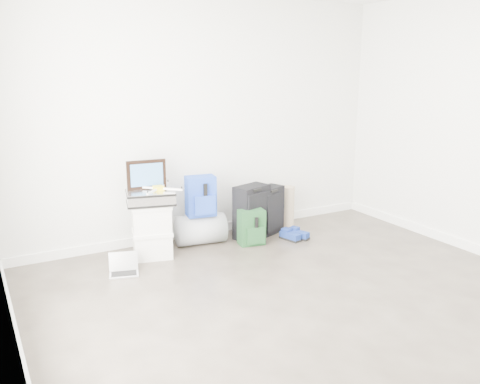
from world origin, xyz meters
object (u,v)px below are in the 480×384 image
boxes_stack (152,230)px  duffel_bag (201,229)px  laptop (124,269)px  carry_on (269,210)px  large_suitcase (252,212)px  briefcase (151,197)px

boxes_stack → duffel_bag: 0.63m
duffel_bag → laptop: 1.09m
carry_on → large_suitcase: bearing=171.2°
boxes_stack → laptop: 0.54m
carry_on → briefcase: bearing=160.9°
boxes_stack → laptop: boxes_stack is taller
duffel_bag → large_suitcase: size_ratio=0.87×
duffel_bag → large_suitcase: large_suitcase is taller
carry_on → laptop: carry_on is taller
duffel_bag → large_suitcase: 0.62m
carry_on → laptop: bearing=168.9°
large_suitcase → boxes_stack: bearing=163.7°
briefcase → laptop: size_ratio=1.49×
large_suitcase → laptop: 1.65m
duffel_bag → carry_on: size_ratio=0.97×
briefcase → laptop: (-0.40, -0.29, -0.59)m
boxes_stack → duffel_bag: boxes_stack is taller
duffel_bag → carry_on: carry_on is taller
briefcase → large_suitcase: size_ratio=0.76×
large_suitcase → laptop: (-1.60, -0.30, -0.26)m
boxes_stack → duffel_bag: (0.61, 0.13, -0.12)m
boxes_stack → briefcase: bearing=0.0°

